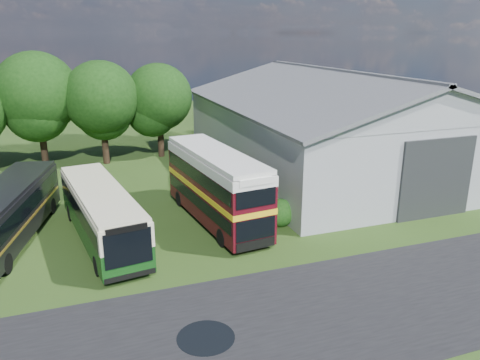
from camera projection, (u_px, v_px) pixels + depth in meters
name	position (u px, v px, depth m)	size (l,w,h in m)	color
ground	(220.00, 291.00, 20.71)	(120.00, 120.00, 0.00)	#243C13
asphalt_road	(313.00, 315.00, 18.98)	(60.00, 8.00, 0.02)	black
puddle	(206.00, 338.00, 17.53)	(2.20, 2.20, 0.01)	black
storage_shed	(335.00, 119.00, 38.63)	(18.80, 24.80, 8.15)	gray
tree_mid	(37.00, 93.00, 38.55)	(6.80, 6.80, 9.60)	black
tree_right_a	(101.00, 98.00, 39.41)	(6.26, 6.26, 8.83)	black
tree_right_b	(159.00, 97.00, 41.81)	(5.98, 5.98, 8.45)	black
shrub_front	(280.00, 225.00, 27.89)	(1.70, 1.70, 1.70)	#194714
shrub_mid	(267.00, 213.00, 29.69)	(1.60, 1.60, 1.60)	#194714
shrub_back	(255.00, 203.00, 31.49)	(1.80, 1.80, 1.80)	#194714
bus_green_single	(102.00, 213.00, 25.33)	(4.09, 11.11, 3.00)	black
bus_maroon_double	(216.00, 187.00, 27.84)	(3.71, 10.38, 4.36)	black
bus_dark_single	(8.00, 213.00, 25.34)	(5.08, 11.35, 3.05)	black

